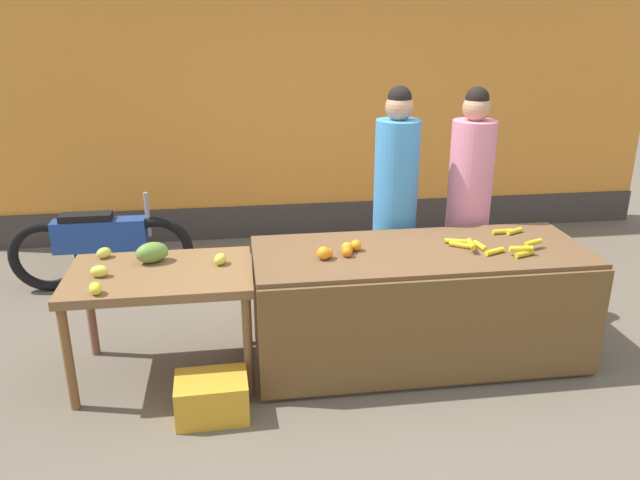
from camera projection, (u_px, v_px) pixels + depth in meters
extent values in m
plane|color=#665B4C|center=(372.00, 358.00, 4.54)|extent=(24.00, 24.00, 0.00)
cube|color=orange|center=(318.00, 85.00, 6.60)|extent=(7.44, 0.20, 3.25)
cube|color=#3F3833|center=(320.00, 219.00, 7.00)|extent=(7.44, 0.04, 0.36)
cube|color=brown|center=(418.00, 304.00, 4.44)|extent=(2.29, 0.88, 0.82)
cube|color=brown|center=(438.00, 334.00, 4.02)|extent=(2.29, 0.03, 0.76)
cube|color=brown|center=(160.00, 275.00, 4.10)|extent=(1.20, 0.78, 0.06)
cylinder|color=brown|center=(68.00, 359.00, 3.84)|extent=(0.06, 0.06, 0.70)
cylinder|color=brown|center=(248.00, 347.00, 3.98)|extent=(0.06, 0.06, 0.70)
cylinder|color=brown|center=(91.00, 310.00, 4.47)|extent=(0.06, 0.06, 0.70)
cylinder|color=brown|center=(245.00, 301.00, 4.61)|extent=(0.06, 0.06, 0.70)
cylinder|color=gold|center=(502.00, 231.00, 4.59)|extent=(0.15, 0.05, 0.04)
cylinder|color=gold|center=(459.00, 245.00, 4.33)|extent=(0.13, 0.11, 0.04)
cylinder|color=yellow|center=(514.00, 231.00, 4.60)|extent=(0.14, 0.09, 0.04)
cylinder|color=gold|center=(480.00, 246.00, 4.32)|extent=(0.06, 0.15, 0.04)
cylinder|color=gold|center=(456.00, 241.00, 4.40)|extent=(0.16, 0.08, 0.04)
cylinder|color=gold|center=(525.00, 254.00, 4.17)|extent=(0.15, 0.08, 0.04)
cylinder|color=yellow|center=(495.00, 251.00, 4.21)|extent=(0.16, 0.09, 0.04)
cylinder|color=gold|center=(533.00, 243.00, 4.29)|extent=(0.14, 0.09, 0.04)
cylinder|color=yellow|center=(521.00, 249.00, 4.18)|extent=(0.16, 0.05, 0.04)
cylinder|color=yellow|center=(471.00, 244.00, 4.25)|extent=(0.06, 0.15, 0.04)
sphere|color=orange|center=(356.00, 245.00, 4.26)|extent=(0.08, 0.08, 0.08)
sphere|color=orange|center=(347.00, 252.00, 4.16)|extent=(0.07, 0.07, 0.07)
sphere|color=orange|center=(323.00, 253.00, 4.11)|extent=(0.09, 0.09, 0.09)
sphere|color=orange|center=(328.00, 253.00, 4.13)|extent=(0.07, 0.07, 0.07)
sphere|color=orange|center=(347.00, 248.00, 4.22)|extent=(0.08, 0.08, 0.08)
ellipsoid|color=yellow|center=(220.00, 259.00, 4.18)|extent=(0.11, 0.13, 0.08)
ellipsoid|color=#D8D344|center=(100.00, 271.00, 3.99)|extent=(0.12, 0.08, 0.08)
ellipsoid|color=yellow|center=(158.00, 249.00, 4.37)|extent=(0.07, 0.11, 0.08)
ellipsoid|color=#D3D24A|center=(104.00, 253.00, 4.30)|extent=(0.13, 0.13, 0.07)
ellipsoid|color=yellow|center=(157.00, 249.00, 4.34)|extent=(0.10, 0.11, 0.09)
ellipsoid|color=yellow|center=(96.00, 288.00, 3.74)|extent=(0.11, 0.12, 0.08)
ellipsoid|color=olive|center=(152.00, 252.00, 4.21)|extent=(0.26, 0.22, 0.14)
cylinder|color=#33333D|center=(392.00, 273.00, 5.09)|extent=(0.29, 0.29, 0.72)
cylinder|color=#3F8CCC|center=(396.00, 177.00, 4.82)|extent=(0.34, 0.34, 0.88)
sphere|color=tan|center=(399.00, 107.00, 4.64)|extent=(0.21, 0.21, 0.21)
sphere|color=black|center=(400.00, 98.00, 4.61)|extent=(0.18, 0.18, 0.18)
cylinder|color=#33333D|center=(463.00, 270.00, 5.15)|extent=(0.29, 0.29, 0.71)
cylinder|color=pink|center=(471.00, 177.00, 4.88)|extent=(0.34, 0.34, 0.87)
sphere|color=tan|center=(477.00, 108.00, 4.69)|extent=(0.21, 0.21, 0.21)
sphere|color=black|center=(477.00, 99.00, 4.67)|extent=(0.18, 0.18, 0.18)
torus|color=black|center=(157.00, 251.00, 5.65)|extent=(0.65, 0.09, 0.65)
torus|color=black|center=(47.00, 257.00, 5.52)|extent=(0.65, 0.09, 0.65)
cube|color=navy|center=(100.00, 235.00, 5.52)|extent=(0.80, 0.18, 0.28)
cube|color=black|center=(86.00, 218.00, 5.46)|extent=(0.44, 0.16, 0.08)
cylinder|color=gray|center=(148.00, 214.00, 5.52)|extent=(0.04, 0.04, 0.40)
cube|color=gold|center=(212.00, 397.00, 3.85)|extent=(0.45, 0.33, 0.26)
ellipsoid|color=maroon|center=(281.00, 288.00, 5.09)|extent=(0.36, 0.30, 0.49)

